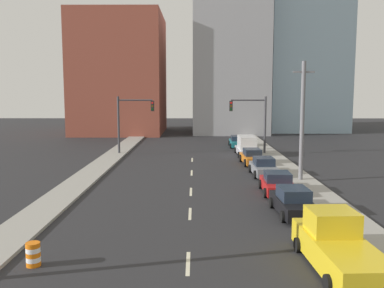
# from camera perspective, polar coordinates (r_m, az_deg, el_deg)

# --- Properties ---
(sidewalk_left) EXTENTS (2.30, 90.03, 0.17)m
(sidewalk_left) POSITION_cam_1_polar(r_m,az_deg,el_deg) (54.95, -8.67, -0.10)
(sidewalk_left) COLOR gray
(sidewalk_left) RESTS_ON ground
(sidewalk_right) EXTENTS (2.30, 90.03, 0.17)m
(sidewalk_right) POSITION_cam_1_polar(r_m,az_deg,el_deg) (54.87, 8.87, -0.11)
(sidewalk_right) COLOR gray
(sidewalk_right) RESTS_ON ground
(lane_stripe_at_8m) EXTENTS (0.16, 2.40, 0.01)m
(lane_stripe_at_8m) POSITION_cam_1_polar(r_m,az_deg,el_deg) (17.76, -0.53, -15.61)
(lane_stripe_at_8m) COLOR beige
(lane_stripe_at_8m) RESTS_ON ground
(lane_stripe_at_15m) EXTENTS (0.16, 2.40, 0.01)m
(lane_stripe_at_15m) POSITION_cam_1_polar(r_m,az_deg,el_deg) (24.35, -0.27, -9.27)
(lane_stripe_at_15m) COLOR beige
(lane_stripe_at_15m) RESTS_ON ground
(lane_stripe_at_20m) EXTENTS (0.16, 2.40, 0.01)m
(lane_stripe_at_20m) POSITION_cam_1_polar(r_m,az_deg,el_deg) (29.46, -0.15, -6.38)
(lane_stripe_at_20m) COLOR beige
(lane_stripe_at_20m) RESTS_ON ground
(lane_stripe_at_27m) EXTENTS (0.16, 2.40, 0.01)m
(lane_stripe_at_27m) POSITION_cam_1_polar(r_m,az_deg,el_deg) (36.14, -0.05, -3.86)
(lane_stripe_at_27m) COLOR beige
(lane_stripe_at_27m) RESTS_ON ground
(lane_stripe_at_34m) EXTENTS (0.16, 2.40, 0.01)m
(lane_stripe_at_34m) POSITION_cam_1_polar(r_m,az_deg,el_deg) (42.94, 0.02, -2.12)
(lane_stripe_at_34m) COLOR beige
(lane_stripe_at_34m) RESTS_ON ground
(building_brick_left) EXTENTS (14.00, 16.00, 19.16)m
(building_brick_left) POSITION_cam_1_polar(r_m,az_deg,el_deg) (72.14, -9.51, 9.13)
(building_brick_left) COLOR brown
(building_brick_left) RESTS_ON ground
(building_office_center) EXTENTS (12.00, 20.00, 27.25)m
(building_office_center) POSITION_cam_1_polar(r_m,az_deg,el_deg) (75.56, 4.80, 12.17)
(building_office_center) COLOR #99999E
(building_office_center) RESTS_ON ground
(building_glass_right) EXTENTS (13.00, 20.00, 35.61)m
(building_glass_right) POSITION_cam_1_polar(r_m,az_deg,el_deg) (82.02, 14.21, 14.52)
(building_glass_right) COLOR #99B7CC
(building_glass_right) RESTS_ON ground
(traffic_signal_left) EXTENTS (3.99, 0.35, 6.30)m
(traffic_signal_left) POSITION_cam_1_polar(r_m,az_deg,el_deg) (46.71, -8.46, 3.54)
(traffic_signal_left) COLOR #38383D
(traffic_signal_left) RESTS_ON ground
(traffic_signal_right) EXTENTS (3.99, 0.35, 6.30)m
(traffic_signal_right) POSITION_cam_1_polar(r_m,az_deg,el_deg) (46.61, 8.40, 3.54)
(traffic_signal_right) COLOR #38383D
(traffic_signal_right) RESTS_ON ground
(utility_pole_right_mid) EXTENTS (1.60, 0.32, 9.07)m
(utility_pole_right_mid) POSITION_cam_1_polar(r_m,az_deg,el_deg) (33.15, 14.49, 3.04)
(utility_pole_right_mid) COLOR slate
(utility_pole_right_mid) RESTS_ON ground
(traffic_barrel) EXTENTS (0.56, 0.56, 0.95)m
(traffic_barrel) POSITION_cam_1_polar(r_m,az_deg,el_deg) (18.43, -20.41, -13.62)
(traffic_barrel) COLOR orange
(traffic_barrel) RESTS_ON ground
(pickup_truck_yellow) EXTENTS (2.55, 6.04, 2.11)m
(pickup_truck_yellow) POSITION_cam_1_polar(r_m,az_deg,el_deg) (17.97, 18.85, -12.81)
(pickup_truck_yellow) COLOR gold
(pickup_truck_yellow) RESTS_ON ground
(sedan_black) EXTENTS (2.17, 4.56, 1.53)m
(sedan_black) POSITION_cam_1_polar(r_m,az_deg,el_deg) (24.65, 13.35, -7.60)
(sedan_black) COLOR black
(sedan_black) RESTS_ON ground
(sedan_red) EXTENTS (2.26, 4.32, 1.44)m
(sedan_red) POSITION_cam_1_polar(r_m,az_deg,el_deg) (29.50, 11.32, -5.19)
(sedan_red) COLOR red
(sedan_red) RESTS_ON ground
(sedan_gray) EXTENTS (2.11, 4.38, 1.50)m
(sedan_gray) POSITION_cam_1_polar(r_m,az_deg,el_deg) (35.41, 9.54, -3.07)
(sedan_gray) COLOR slate
(sedan_gray) RESTS_ON ground
(sedan_orange) EXTENTS (2.17, 4.53, 1.47)m
(sedan_orange) POSITION_cam_1_polar(r_m,az_deg,el_deg) (40.65, 8.03, -1.75)
(sedan_orange) COLOR orange
(sedan_orange) RESTS_ON ground
(box_truck_silver) EXTENTS (2.23, 5.75, 2.10)m
(box_truck_silver) POSITION_cam_1_polar(r_m,az_deg,el_deg) (46.14, 7.29, -0.30)
(box_truck_silver) COLOR #B2B2BC
(box_truck_silver) RESTS_ON ground
(sedan_teal) EXTENTS (2.07, 4.78, 1.37)m
(sedan_teal) POSITION_cam_1_polar(r_m,az_deg,el_deg) (53.13, 6.09, 0.29)
(sedan_teal) COLOR #196B75
(sedan_teal) RESTS_ON ground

